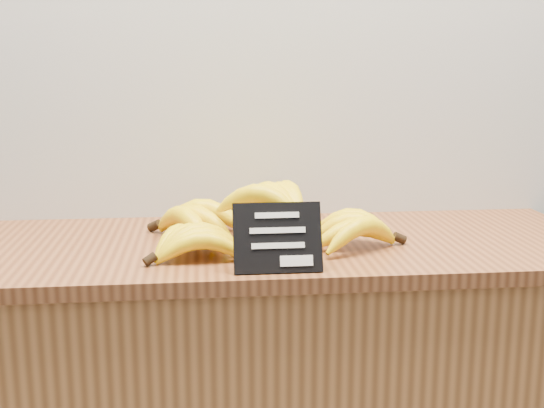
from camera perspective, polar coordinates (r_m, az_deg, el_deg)
The scene contains 3 objects.
counter_top at distance 1.47m, azimuth -0.20°, elevation -3.61°, with size 1.43×0.54×0.03m, color brown.
chalkboard_sign at distance 1.24m, azimuth 0.48°, elevation -2.84°, with size 0.16×0.01×0.13m, color black.
banana_pile at distance 1.45m, azimuth -1.17°, elevation -1.34°, with size 0.54×0.43×0.13m.
Camera 1 is at (-0.27, 1.34, 1.31)m, focal length 45.00 mm.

